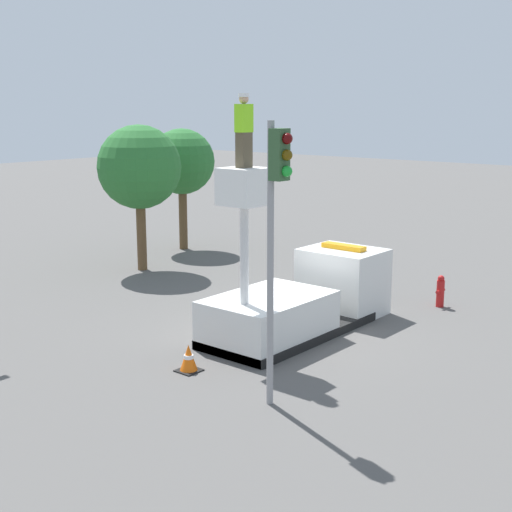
# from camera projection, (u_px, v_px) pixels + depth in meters

# --- Properties ---
(ground_plane) EXTENTS (120.00, 120.00, 0.00)m
(ground_plane) POSITION_uv_depth(u_px,v_px,m) (290.00, 334.00, 19.45)
(ground_plane) COLOR #565451
(bucket_truck) EXTENTS (6.16, 2.32, 4.65)m
(bucket_truck) POSITION_uv_depth(u_px,v_px,m) (301.00, 300.00, 19.65)
(bucket_truck) COLOR black
(bucket_truck) RESTS_ON ground
(worker) EXTENTS (0.40, 0.26, 1.75)m
(worker) POSITION_uv_depth(u_px,v_px,m) (244.00, 131.00, 16.90)
(worker) COLOR brown
(worker) RESTS_ON bucket_truck
(traffic_light_pole) EXTENTS (0.34, 0.57, 5.83)m
(traffic_light_pole) POSITION_uv_depth(u_px,v_px,m) (276.00, 209.00, 13.98)
(traffic_light_pole) COLOR gray
(traffic_light_pole) RESTS_ON ground
(fire_hydrant) EXTENTS (0.48, 0.24, 1.00)m
(fire_hydrant) POSITION_uv_depth(u_px,v_px,m) (440.00, 291.00, 22.00)
(fire_hydrant) COLOR red
(fire_hydrant) RESTS_ON ground
(traffic_cone_rear) EXTENTS (0.52, 0.52, 0.65)m
(traffic_cone_rear) POSITION_uv_depth(u_px,v_px,m) (189.00, 359.00, 16.66)
(traffic_cone_rear) COLOR black
(traffic_cone_rear) RESTS_ON ground
(tree_left_bg) EXTENTS (3.11, 3.11, 5.45)m
(tree_left_bg) POSITION_uv_depth(u_px,v_px,m) (139.00, 168.00, 26.33)
(tree_left_bg) COLOR brown
(tree_left_bg) RESTS_ON ground
(tree_right_bg) EXTENTS (2.79, 2.79, 5.19)m
(tree_right_bg) POSITION_uv_depth(u_px,v_px,m) (182.00, 162.00, 30.32)
(tree_right_bg) COLOR brown
(tree_right_bg) RESTS_ON ground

